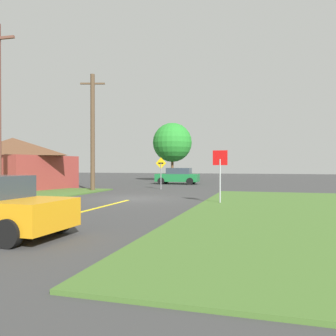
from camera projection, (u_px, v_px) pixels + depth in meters
The scene contains 8 objects.
ground_plane at pixel (135, 199), 19.67m from camera, with size 120.00×120.00×0.00m, color #383838.
lane_stripe_center at pixel (50, 220), 11.98m from camera, with size 0.20×14.00×0.01m, color yellow.
stop_sign at pixel (220, 167), 16.83m from camera, with size 0.72×0.09×2.62m.
car_approaching_junction at pixel (178, 176), 34.71m from camera, with size 4.31×2.19×1.62m.
utility_pole_mid at pixel (93, 131), 25.38m from camera, with size 1.76×0.62×8.58m.
direction_sign at pixel (161, 170), 27.17m from camera, with size 0.90×0.17×2.51m.
oak_tree_left at pixel (172, 142), 41.63m from camera, with size 4.70×4.70×6.99m.
barn at pixel (13, 163), 27.58m from camera, with size 9.22×7.56×4.09m.
Camera 1 is at (7.21, -18.38, 1.91)m, focal length 36.98 mm.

